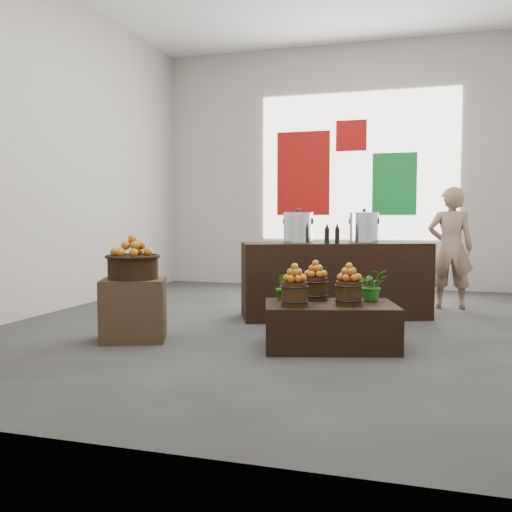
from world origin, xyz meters
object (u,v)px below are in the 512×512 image
(wicker_basket, at_px, (133,268))
(stock_pot_center, at_px, (364,228))
(counter, at_px, (335,280))
(stock_pot_left, at_px, (298,228))
(crate, at_px, (134,310))
(shopper, at_px, (450,248))
(display_table, at_px, (330,326))

(wicker_basket, height_order, stock_pot_center, stock_pot_center)
(counter, xyz_separation_m, stock_pot_left, (-0.41, -0.17, 0.60))
(crate, height_order, shopper, shopper)
(display_table, relative_size, shopper, 0.74)
(stock_pot_center, bearing_deg, counter, -157.63)
(wicker_basket, bearing_deg, counter, 47.47)
(display_table, xyz_separation_m, shopper, (1.11, 2.61, 0.58))
(display_table, distance_m, stock_pot_left, 1.73)
(crate, xyz_separation_m, stock_pot_center, (1.96, 1.92, 0.75))
(crate, bearing_deg, wicker_basket, 0.00)
(wicker_basket, bearing_deg, stock_pot_center, 44.45)
(display_table, relative_size, stock_pot_center, 3.49)
(crate, distance_m, wicker_basket, 0.40)
(wicker_basket, bearing_deg, crate, 0.00)
(display_table, relative_size, stock_pot_left, 3.49)
(counter, relative_size, shopper, 1.38)
(stock_pot_left, xyz_separation_m, stock_pot_center, (0.72, 0.30, 0.00))
(crate, height_order, display_table, crate)
(stock_pot_center, xyz_separation_m, shopper, (1.00, 0.93, -0.26))
(stock_pot_center, bearing_deg, display_table, -93.85)
(crate, height_order, stock_pot_left, stock_pot_left)
(crate, height_order, counter, counter)
(stock_pot_left, bearing_deg, wicker_basket, -127.30)
(crate, distance_m, stock_pot_left, 2.17)
(counter, bearing_deg, wicker_basket, -154.90)
(counter, bearing_deg, stock_pot_center, 0.00)
(crate, bearing_deg, stock_pot_left, 52.70)
(display_table, distance_m, counter, 1.59)
(wicker_basket, relative_size, counter, 0.22)
(wicker_basket, height_order, shopper, shopper)
(wicker_basket, distance_m, shopper, 4.10)
(wicker_basket, height_order, counter, counter)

